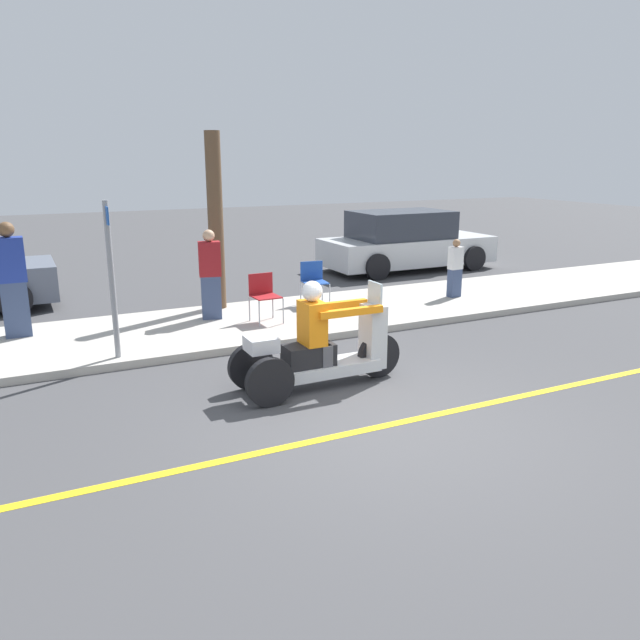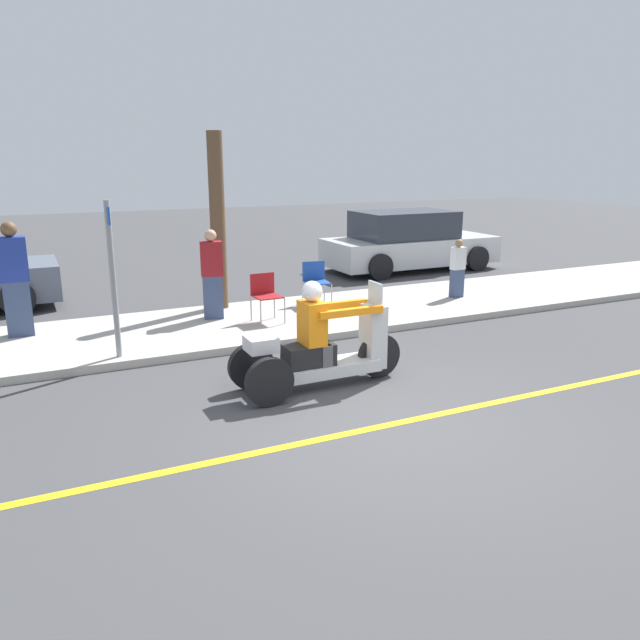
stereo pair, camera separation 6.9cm
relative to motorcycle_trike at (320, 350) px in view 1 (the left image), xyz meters
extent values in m
plane|color=#424244|center=(0.14, -1.41, -0.50)|extent=(60.00, 60.00, 0.00)
cube|color=gold|center=(0.00, -1.41, -0.50)|extent=(24.00, 0.12, 0.01)
cube|color=#B2ADA3|center=(0.14, 3.19, -0.44)|extent=(28.00, 2.80, 0.12)
cylinder|color=black|center=(0.88, 0.00, -0.20)|extent=(0.60, 0.10, 0.60)
cylinder|color=black|center=(-0.82, -0.32, -0.20)|extent=(0.60, 0.10, 0.60)
cylinder|color=black|center=(-0.82, 0.32, -0.20)|extent=(0.60, 0.10, 0.60)
cube|color=silver|center=(0.00, 0.00, -0.26)|extent=(1.59, 0.45, 0.15)
cube|color=black|center=(-0.16, 0.00, -0.05)|extent=(0.64, 0.35, 0.28)
cube|color=silver|center=(0.78, 0.00, 0.09)|extent=(0.24, 0.35, 0.84)
cube|color=silver|center=(0.80, 0.00, 0.66)|extent=(0.03, 0.32, 0.30)
cube|color=silver|center=(-0.79, 0.00, 0.18)|extent=(0.36, 0.35, 0.18)
cube|color=orange|center=(-0.11, 0.00, 0.37)|extent=(0.26, 0.38, 0.55)
sphere|color=white|center=(-0.11, 0.00, 0.77)|extent=(0.26, 0.26, 0.26)
cube|color=#515156|center=(0.02, -0.12, -0.05)|extent=(0.14, 0.14, 0.28)
cube|color=#515156|center=(0.02, 0.12, -0.05)|extent=(0.14, 0.14, 0.28)
cube|color=orange|center=(0.34, -0.20, 0.50)|extent=(0.89, 0.09, 0.09)
cube|color=orange|center=(0.34, 0.20, 0.50)|extent=(0.89, 0.09, 0.09)
cube|color=#38476B|center=(4.57, 3.12, -0.10)|extent=(0.26, 0.19, 0.57)
cube|color=silver|center=(4.57, 3.12, 0.41)|extent=(0.29, 0.19, 0.45)
sphere|color=#9E704C|center=(4.57, 3.12, 0.71)|extent=(0.15, 0.15, 0.15)
cube|color=#38476B|center=(-0.36, 3.58, 0.00)|extent=(0.37, 0.29, 0.76)
cube|color=maroon|center=(-0.36, 3.58, 0.68)|extent=(0.41, 0.30, 0.60)
sphere|color=tan|center=(-0.36, 3.58, 1.08)|extent=(0.20, 0.20, 0.20)
cube|color=#38476B|center=(-3.44, 3.85, 0.06)|extent=(0.39, 0.26, 0.88)
cube|color=navy|center=(-3.44, 3.85, 0.84)|extent=(0.43, 0.26, 0.69)
sphere|color=brown|center=(-3.44, 3.85, 1.31)|extent=(0.24, 0.24, 0.24)
cylinder|color=#A5A8AD|center=(1.45, 3.48, -0.16)|extent=(0.02, 0.02, 0.44)
cylinder|color=#A5A8AD|center=(1.89, 3.42, -0.16)|extent=(0.02, 0.02, 0.44)
cylinder|color=#A5A8AD|center=(1.51, 3.91, -0.16)|extent=(0.02, 0.02, 0.44)
cylinder|color=#A5A8AD|center=(1.95, 3.85, -0.16)|extent=(0.02, 0.02, 0.44)
cube|color=#1E479E|center=(1.70, 3.67, 0.07)|extent=(0.50, 0.50, 0.02)
cube|color=#1E479E|center=(1.73, 3.88, 0.25)|extent=(0.44, 0.08, 0.38)
cylinder|color=#A5A8AD|center=(0.19, 2.68, -0.16)|extent=(0.02, 0.02, 0.44)
cylinder|color=#A5A8AD|center=(0.63, 2.70, -0.16)|extent=(0.02, 0.02, 0.44)
cylinder|color=#A5A8AD|center=(0.18, 3.12, -0.16)|extent=(0.02, 0.02, 0.44)
cylinder|color=#A5A8AD|center=(0.62, 3.14, -0.16)|extent=(0.02, 0.02, 0.44)
cube|color=maroon|center=(0.40, 2.91, 0.07)|extent=(0.45, 0.45, 0.02)
cube|color=maroon|center=(0.40, 3.13, 0.25)|extent=(0.44, 0.04, 0.38)
cube|color=silver|center=(5.87, 6.76, 0.01)|extent=(4.50, 1.78, 0.67)
cube|color=#2D333D|center=(5.65, 6.76, 0.69)|extent=(2.47, 1.60, 0.69)
cylinder|color=black|center=(7.33, 5.87, -0.18)|extent=(0.64, 0.22, 0.64)
cylinder|color=black|center=(7.33, 7.65, -0.18)|extent=(0.64, 0.22, 0.64)
cylinder|color=black|center=(4.41, 5.87, -0.18)|extent=(0.64, 0.22, 0.64)
cylinder|color=black|center=(4.41, 7.65, -0.18)|extent=(0.64, 0.22, 0.64)
cylinder|color=black|center=(-3.46, 5.84, -0.18)|extent=(0.64, 0.22, 0.64)
cylinder|color=black|center=(-3.46, 7.56, -0.18)|extent=(0.64, 0.22, 0.64)
cylinder|color=brown|center=(0.00, 4.32, 1.22)|extent=(0.28, 0.28, 3.21)
cylinder|color=gray|center=(-2.20, 2.04, 0.72)|extent=(0.08, 0.08, 2.20)
cube|color=#1E51AD|center=(-2.20, 2.04, 1.62)|extent=(0.02, 0.36, 0.24)
camera|label=1|loc=(-3.34, -6.80, 2.38)|focal=35.00mm
camera|label=2|loc=(-3.28, -6.83, 2.38)|focal=35.00mm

